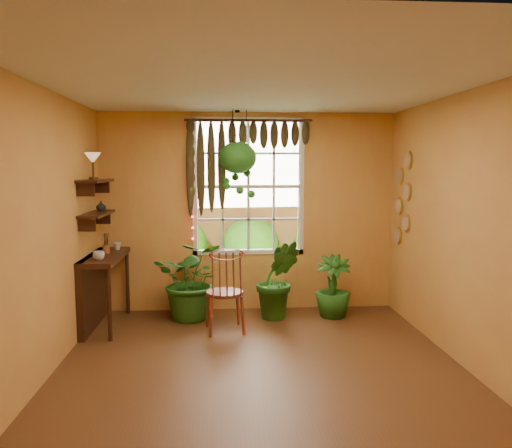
{
  "coord_description": "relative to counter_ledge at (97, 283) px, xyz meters",
  "views": [
    {
      "loc": [
        -0.37,
        -4.53,
        1.96
      ],
      "look_at": [
        0.03,
        1.15,
        1.31
      ],
      "focal_mm": 35.0,
      "sensor_mm": 36.0,
      "label": 1
    }
  ],
  "objects": [
    {
      "name": "floor",
      "position": [
        1.91,
        -1.6,
        -0.55
      ],
      "size": [
        4.5,
        4.5,
        0.0
      ],
      "primitive_type": "plane",
      "color": "#562918",
      "rests_on": "ground"
    },
    {
      "name": "ceiling",
      "position": [
        1.91,
        -1.6,
        2.15
      ],
      "size": [
        4.5,
        4.5,
        0.0
      ],
      "primitive_type": "plane",
      "rotation": [
        3.14,
        0.0,
        0.0
      ],
      "color": "silver",
      "rests_on": "wall_back"
    },
    {
      "name": "wall_back",
      "position": [
        1.91,
        0.65,
        0.8
      ],
      "size": [
        4.0,
        0.0,
        4.0
      ],
      "primitive_type": "plane",
      "rotation": [
        1.57,
        0.0,
        0.0
      ],
      "color": "gold",
      "rests_on": "floor"
    },
    {
      "name": "wall_left",
      "position": [
        -0.09,
        -1.6,
        0.8
      ],
      "size": [
        0.0,
        4.5,
        4.5
      ],
      "primitive_type": "plane",
      "rotation": [
        1.57,
        0.0,
        1.57
      ],
      "color": "gold",
      "rests_on": "floor"
    },
    {
      "name": "wall_right",
      "position": [
        3.91,
        -1.6,
        0.8
      ],
      "size": [
        0.0,
        4.5,
        4.5
      ],
      "primitive_type": "plane",
      "rotation": [
        1.57,
        0.0,
        -1.57
      ],
      "color": "gold",
      "rests_on": "floor"
    },
    {
      "name": "window",
      "position": [
        1.91,
        0.68,
        1.15
      ],
      "size": [
        1.52,
        0.1,
        1.86
      ],
      "color": "silver",
      "rests_on": "wall_back"
    },
    {
      "name": "valance_vine",
      "position": [
        1.82,
        0.56,
        1.73
      ],
      "size": [
        1.7,
        0.12,
        1.1
      ],
      "color": "#31190D",
      "rests_on": "window"
    },
    {
      "name": "string_lights",
      "position": [
        1.15,
        0.59,
        1.2
      ],
      "size": [
        0.03,
        0.03,
        1.54
      ],
      "primitive_type": null,
      "color": "#FF2633",
      "rests_on": "window"
    },
    {
      "name": "wall_plates",
      "position": [
        3.89,
        0.19,
        1.0
      ],
      "size": [
        0.04,
        0.32,
        1.1
      ],
      "primitive_type": null,
      "color": "beige",
      "rests_on": "wall_right"
    },
    {
      "name": "counter_ledge",
      "position": [
        0.0,
        0.0,
        0.0
      ],
      "size": [
        0.4,
        1.2,
        0.9
      ],
      "color": "#31190D",
      "rests_on": "floor"
    },
    {
      "name": "shelf_lower",
      "position": [
        0.03,
        0.0,
        0.85
      ],
      "size": [
        0.25,
        0.9,
        0.04
      ],
      "primitive_type": "cube",
      "color": "#31190D",
      "rests_on": "wall_left"
    },
    {
      "name": "shelf_upper",
      "position": [
        0.03,
        0.0,
        1.25
      ],
      "size": [
        0.25,
        0.9,
        0.04
      ],
      "primitive_type": "cube",
      "color": "#31190D",
      "rests_on": "wall_left"
    },
    {
      "name": "backyard",
      "position": [
        2.15,
        5.27,
        0.73
      ],
      "size": [
        14.0,
        10.0,
        12.0
      ],
      "color": "#265919",
      "rests_on": "ground"
    },
    {
      "name": "windsor_chair",
      "position": [
        1.58,
        -0.32,
        -0.21
      ],
      "size": [
        0.5,
        0.52,
        1.19
      ],
      "rotation": [
        0.0,
        0.0,
        0.12
      ],
      "color": "maroon",
      "rests_on": "floor"
    },
    {
      "name": "potted_plant_left",
      "position": [
        1.16,
        0.22,
        -0.04
      ],
      "size": [
        0.98,
        0.87,
        1.03
      ],
      "primitive_type": "imported",
      "rotation": [
        0.0,
        0.0,
        -0.07
      ],
      "color": "#134916",
      "rests_on": "floor"
    },
    {
      "name": "potted_plant_mid",
      "position": [
        2.26,
        0.17,
        -0.04
      ],
      "size": [
        0.57,
        0.46,
        1.03
      ],
      "primitive_type": "imported",
      "rotation": [
        0.0,
        0.0,
        0.0
      ],
      "color": "#134916",
      "rests_on": "floor"
    },
    {
      "name": "potted_plant_right",
      "position": [
        2.99,
        0.19,
        -0.14
      ],
      "size": [
        0.5,
        0.5,
        0.81
      ],
      "primitive_type": "imported",
      "rotation": [
        0.0,
        0.0,
        -0.1
      ],
      "color": "#134916",
      "rests_on": "floor"
    },
    {
      "name": "hanging_basket",
      "position": [
        1.75,
        0.43,
        1.48
      ],
      "size": [
        0.49,
        0.49,
        1.16
      ],
      "color": "black",
      "rests_on": "ceiling"
    },
    {
      "name": "cup_a",
      "position": [
        0.13,
        -0.38,
        0.4
      ],
      "size": [
        0.14,
        0.14,
        0.1
      ],
      "primitive_type": "imported",
      "rotation": [
        0.0,
        0.0,
        0.05
      ],
      "color": "silver",
      "rests_on": "counter_ledge"
    },
    {
      "name": "cup_b",
      "position": [
        0.19,
        0.35,
        0.39
      ],
      "size": [
        0.13,
        0.13,
        0.09
      ],
      "primitive_type": "imported",
      "rotation": [
        0.0,
        0.0,
        0.32
      ],
      "color": "beige",
      "rests_on": "counter_ledge"
    },
    {
      "name": "brush_jar",
      "position": [
        0.11,
        0.08,
        0.47
      ],
      "size": [
        0.09,
        0.09,
        0.32
      ],
      "color": "brown",
      "rests_on": "counter_ledge"
    },
    {
      "name": "shelf_vase",
      "position": [
        0.04,
        0.19,
        0.93
      ],
      "size": [
        0.12,
        0.12,
        0.13
      ],
      "primitive_type": "imported",
      "rotation": [
        0.0,
        0.0,
        0.0
      ],
      "color": "#B2AD99",
      "rests_on": "shelf_lower"
    },
    {
      "name": "tiffany_lamp",
      "position": [
        0.05,
        -0.17,
        1.5
      ],
      "size": [
        0.19,
        0.19,
        0.31
      ],
      "color": "#583319",
      "rests_on": "shelf_upper"
    }
  ]
}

